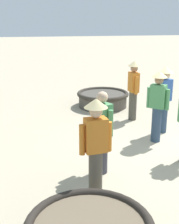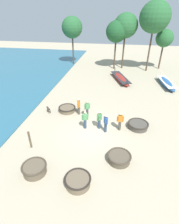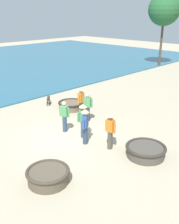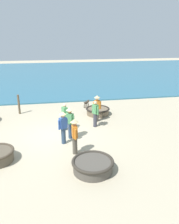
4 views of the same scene
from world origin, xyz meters
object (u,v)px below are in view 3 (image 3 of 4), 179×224
coracle_nearest (71,105)px  fisherman_crouching (88,106)px  tree_leftmost (164,10)px  fisherman_with_hat (81,100)px  fisherman_standing_right (110,129)px  fisherman_hauling (83,119)px  dog (48,99)px  coracle_weathered (146,151)px  coracle_front_left (48,175)px  fisherman_by_coracle (85,124)px  fisherman_standing_left (64,116)px

coracle_nearest → fisherman_crouching: bearing=-16.4°
coracle_nearest → tree_leftmost: (-3.42, 15.99, 5.57)m
fisherman_with_hat → fisherman_crouching: bearing=-18.9°
fisherman_standing_right → fisherman_hauling: same height
fisherman_standing_right → tree_leftmost: size_ratio=0.22×
fisherman_standing_right → dog: fisherman_standing_right is taller
fisherman_hauling → fisherman_crouching: bearing=128.9°
coracle_weathered → fisherman_standing_right: fisherman_standing_right is taller
fisherman_with_hat → fisherman_standing_right: same height
coracle_front_left → tree_leftmost: bearing=111.4°
fisherman_hauling → tree_leftmost: (-6.75, 18.17, 4.87)m
fisherman_standing_right → tree_leftmost: 20.55m
coracle_weathered → coracle_nearest: 6.64m
fisherman_standing_right → dog: size_ratio=3.06×
coracle_weathered → coracle_nearest: (-6.44, 1.60, -0.01)m
coracle_weathered → tree_leftmost: 20.92m
coracle_weathered → fisherman_hauling: size_ratio=1.00×
coracle_weathered → fisherman_by_coracle: bearing=-159.3°
coracle_front_left → fisherman_hauling: size_ratio=0.92×
coracle_weathered → coracle_front_left: 4.17m
fisherman_crouching → dog: 3.74m
fisherman_crouching → fisherman_with_hat: bearing=161.1°
fisherman_standing_left → fisherman_by_coracle: bearing=-6.9°
coracle_front_left → fisherman_hauling: 3.80m
fisherman_crouching → fisherman_hauling: (1.28, -1.58, 0.12)m
coracle_weathered → dog: dog is taller
fisherman_crouching → fisherman_hauling: fisherman_hauling is taller
coracle_weathered → fisherman_by_coracle: 2.84m
coracle_front_left → fisherman_with_hat: bearing=126.2°
fisherman_standing_right → fisherman_by_coracle: 1.18m
fisherman_crouching → fisherman_hauling: bearing=-51.1°
coracle_front_left → dog: dog is taller
coracle_front_left → fisherman_standing_left: (-2.82, 3.14, 0.56)m
coracle_nearest → fisherman_with_hat: fisherman_with_hat is taller
fisherman_crouching → fisherman_standing_left: same height
fisherman_standing_right → coracle_nearest: bearing=156.7°
fisherman_hauling → tree_leftmost: bearing=110.4°
coracle_weathered → fisherman_with_hat: size_ratio=1.00×
fisherman_crouching → fisherman_with_hat: size_ratio=0.94×
coracle_weathered → fisherman_hauling: fisherman_hauling is taller
fisherman_standing_left → fisherman_by_coracle: 1.68m
dog → fisherman_hauling: bearing=-18.7°
coracle_front_left → fisherman_crouching: (-2.97, 4.91, 0.56)m
fisherman_standing_left → fisherman_hauling: bearing=9.6°
coracle_nearest → dog: size_ratio=2.94×
coracle_front_left → fisherman_by_coracle: (-1.15, 2.94, 0.68)m
dog → tree_leftmost: bearing=96.1°
coracle_weathered → fisherman_with_hat: 5.42m
fisherman_by_coracle → coracle_weathered: bearing=20.7°
fisherman_standing_left → tree_leftmost: (-5.63, 18.36, 4.99)m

